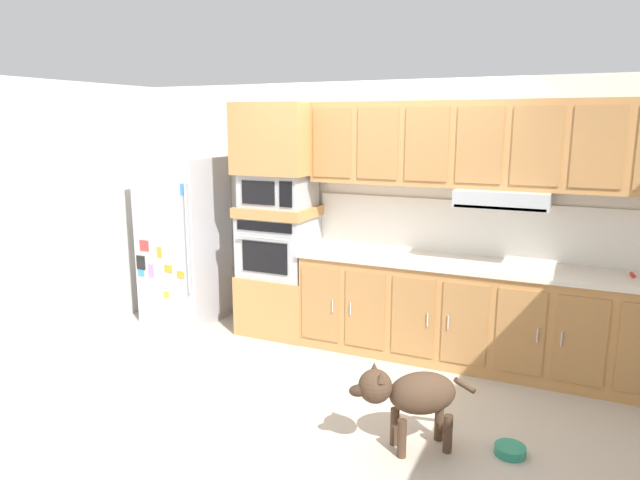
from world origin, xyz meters
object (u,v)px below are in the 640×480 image
(refrigerator, at_px, (184,239))
(dog, at_px, (411,394))
(microwave, at_px, (278,190))
(screwdriver, at_px, (634,275))
(built_in_oven, at_px, (279,245))
(dog_food_bowl, at_px, (510,450))

(refrigerator, xyz_separation_m, dog, (2.95, -1.51, -0.49))
(microwave, xyz_separation_m, screwdriver, (3.15, 0.06, -0.53))
(built_in_oven, bearing_deg, dog, -40.89)
(microwave, relative_size, screwdriver, 4.51)
(built_in_oven, xyz_separation_m, screwdriver, (3.15, 0.06, 0.03))
(dog_food_bowl, bearing_deg, dog, -161.08)
(built_in_oven, height_order, dog, built_in_oven)
(refrigerator, bearing_deg, built_in_oven, 3.45)
(refrigerator, relative_size, screwdriver, 12.33)
(dog, bearing_deg, built_in_oven, -75.88)
(screwdriver, relative_size, dog_food_bowl, 0.71)
(built_in_oven, relative_size, screwdriver, 4.90)
(dog_food_bowl, bearing_deg, microwave, 150.65)
(microwave, height_order, dog, microwave)
(refrigerator, xyz_separation_m, built_in_oven, (1.12, 0.07, 0.02))
(refrigerator, xyz_separation_m, microwave, (1.12, 0.07, 0.58))
(screwdriver, height_order, dog_food_bowl, screwdriver)
(microwave, bearing_deg, dog_food_bowl, -29.35)
(screwdriver, bearing_deg, microwave, -178.85)
(refrigerator, height_order, dog_food_bowl, refrigerator)
(screwdriver, bearing_deg, refrigerator, -178.25)
(screwdriver, xyz_separation_m, dog_food_bowl, (-0.71, -1.43, -0.90))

